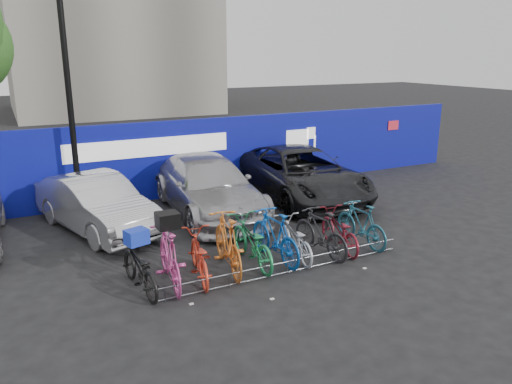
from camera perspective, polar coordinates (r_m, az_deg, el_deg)
ground at (r=10.91m, az=2.00°, el=-8.17°), size 100.00×100.00×0.00m
hoarding at (r=15.82m, az=-8.53°, el=3.84°), size 22.00×0.18×2.40m
lamppost at (r=14.25m, az=-20.56°, el=10.14°), size 0.25×0.50×6.11m
bike_rack at (r=10.37m, az=3.63°, el=-8.54°), size 5.60×0.03×0.30m
car_1 at (r=13.25m, az=-17.79°, el=-1.30°), size 2.67×4.54×1.41m
car_2 at (r=14.09m, az=-5.52°, el=0.70°), size 2.47×5.48×1.56m
car_3 at (r=15.45m, az=5.07°, el=2.08°), size 3.01×5.83×1.57m
bike_0 at (r=9.81m, az=-13.27°, el=-8.41°), size 0.79×1.87×0.96m
bike_1 at (r=9.88m, az=-9.86°, el=-7.31°), size 0.78×2.02×1.19m
bike_2 at (r=10.11m, az=-6.58°, el=-7.31°), size 0.98×1.92×0.96m
bike_3 at (r=10.37m, az=-3.25°, el=-5.83°), size 0.89×2.10×1.22m
bike_4 at (r=10.67m, az=-0.52°, el=-5.72°), size 0.75×1.98×1.03m
bike_5 at (r=10.84m, az=2.18°, el=-5.04°), size 0.64×1.94×1.15m
bike_6 at (r=11.04m, az=4.42°, el=-5.38°), size 0.79×1.77×0.90m
bike_7 at (r=11.25m, az=7.41°, el=-4.61°), size 0.70×1.82×1.07m
bike_8 at (r=11.63m, az=9.47°, el=-4.36°), size 0.88×1.84×0.93m
bike_9 at (r=11.98m, az=11.92°, el=-3.61°), size 0.56×1.75×1.04m
cargo_crate at (r=9.57m, az=-13.50°, el=-5.01°), size 0.47×0.40×0.29m
cargo_topcase at (r=9.61m, az=-10.07°, el=-3.21°), size 0.42×0.38×0.31m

